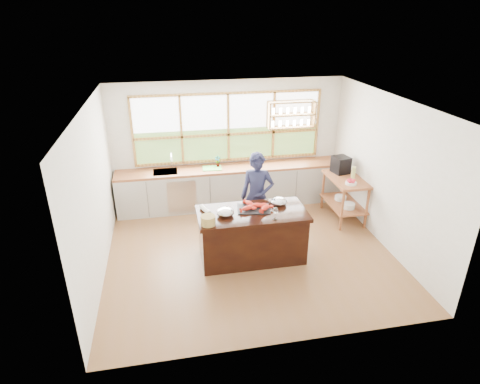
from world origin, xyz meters
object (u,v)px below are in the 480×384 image
object	(u,v)px
cook	(257,197)
wicker_basket	(208,220)
island	(252,235)
espresso_machine	(341,165)

from	to	relation	value
cook	wicker_basket	world-z (taller)	cook
island	cook	bearing A→B (deg)	70.23
cook	espresso_machine	bearing A→B (deg)	38.27
espresso_machine	wicker_basket	world-z (taller)	espresso_machine
cook	espresso_machine	world-z (taller)	cook
espresso_machine	wicker_basket	xyz separation A→B (m)	(-2.97, -1.70, -0.10)
espresso_machine	wicker_basket	distance (m)	3.42
espresso_machine	wicker_basket	bearing A→B (deg)	-162.53
island	wicker_basket	size ratio (longest dim) A/B	7.82
espresso_machine	cook	bearing A→B (deg)	-171.84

